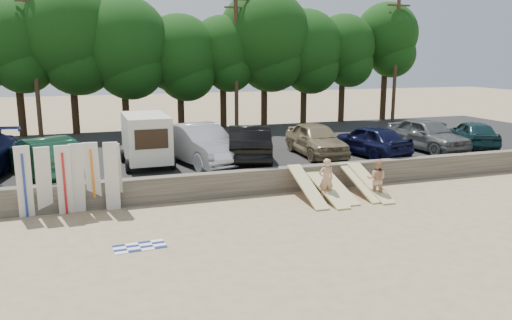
% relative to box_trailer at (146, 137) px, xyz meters
% --- Properties ---
extents(ground, '(120.00, 120.00, 0.00)m').
position_rel_box_trailer_xyz_m(ground, '(4.95, -6.52, -1.98)').
color(ground, tan).
rests_on(ground, ground).
extents(seawall, '(44.00, 0.50, 1.00)m').
position_rel_box_trailer_xyz_m(seawall, '(4.95, -3.52, -1.48)').
color(seawall, '#6B6356').
rests_on(seawall, ground).
extents(parking_lot, '(44.00, 14.50, 0.70)m').
position_rel_box_trailer_xyz_m(parking_lot, '(4.95, 3.98, -1.63)').
color(parking_lot, '#282828').
rests_on(parking_lot, ground).
extents(treeline, '(32.77, 6.45, 9.28)m').
position_rel_box_trailer_xyz_m(treeline, '(4.09, 11.04, 4.43)').
color(treeline, '#382616').
rests_on(treeline, parking_lot).
extents(utility_poles, '(25.80, 0.26, 9.00)m').
position_rel_box_trailer_xyz_m(utility_poles, '(6.95, 9.48, 3.45)').
color(utility_poles, '#473321').
rests_on(utility_poles, parking_lot).
extents(box_trailer, '(2.10, 3.63, 2.28)m').
position_rel_box_trailer_xyz_m(box_trailer, '(0.00, 0.00, 0.00)').
color(box_trailer, beige).
rests_on(box_trailer, parking_lot).
extents(car_1, '(3.63, 5.22, 1.63)m').
position_rel_box_trailer_xyz_m(car_1, '(-4.13, -0.75, -0.46)').
color(car_1, '#153B27').
rests_on(car_1, parking_lot).
extents(car_2, '(3.25, 5.72, 1.78)m').
position_rel_box_trailer_xyz_m(car_2, '(2.34, -0.30, -0.38)').
color(car_2, '#AAA9AE').
rests_on(car_2, parking_lot).
extents(car_3, '(3.17, 5.48, 1.71)m').
position_rel_box_trailer_xyz_m(car_3, '(4.58, -0.59, -0.42)').
color(car_3, black).
rests_on(car_3, parking_lot).
extents(car_4, '(2.12, 4.78, 1.60)m').
position_rel_box_trailer_xyz_m(car_4, '(8.13, -0.22, -0.48)').
color(car_4, '#857554').
rests_on(car_4, parking_lot).
extents(car_5, '(2.75, 4.77, 1.53)m').
position_rel_box_trailer_xyz_m(car_5, '(10.58, -1.05, -0.51)').
color(car_5, black).
rests_on(car_5, parking_lot).
extents(car_6, '(2.34, 4.99, 1.65)m').
position_rel_box_trailer_xyz_m(car_6, '(14.15, -0.79, -0.45)').
color(car_6, '#525557').
rests_on(car_6, parking_lot).
extents(car_7, '(3.19, 4.59, 1.45)m').
position_rel_box_trailer_xyz_m(car_7, '(16.99, -0.84, -0.55)').
color(car_7, '#112C31').
rests_on(car_7, parking_lot).
extents(surfboard_upright_0, '(0.56, 0.58, 2.57)m').
position_rel_box_trailer_xyz_m(surfboard_upright_0, '(-4.55, -4.00, -0.69)').
color(surfboard_upright_0, silver).
rests_on(surfboard_upright_0, ground).
extents(surfboard_upright_1, '(0.58, 0.81, 2.52)m').
position_rel_box_trailer_xyz_m(surfboard_upright_1, '(-3.94, -4.01, -0.72)').
color(surfboard_upright_1, silver).
rests_on(surfboard_upright_1, ground).
extents(surfboard_upright_2, '(0.53, 0.64, 2.55)m').
position_rel_box_trailer_xyz_m(surfboard_upright_2, '(-3.27, -4.14, -0.70)').
color(surfboard_upright_2, silver).
rests_on(surfboard_upright_2, ground).
extents(surfboard_upright_3, '(0.58, 0.62, 2.56)m').
position_rel_box_trailer_xyz_m(surfboard_upright_3, '(-2.85, -4.03, -0.69)').
color(surfboard_upright_3, silver).
rests_on(surfboard_upright_3, ground).
extents(surfboard_upright_4, '(0.57, 0.65, 2.56)m').
position_rel_box_trailer_xyz_m(surfboard_upright_4, '(-2.32, -3.87, -0.70)').
color(surfboard_upright_4, silver).
rests_on(surfboard_upright_4, ground).
extents(surfboard_upright_5, '(0.52, 0.55, 2.57)m').
position_rel_box_trailer_xyz_m(surfboard_upright_5, '(-1.69, -4.14, -0.69)').
color(surfboard_upright_5, silver).
rests_on(surfboard_upright_5, ground).
extents(surfboard_upright_6, '(0.60, 0.89, 2.50)m').
position_rel_box_trailer_xyz_m(surfboard_upright_6, '(-1.59, -3.92, -0.73)').
color(surfboard_upright_6, silver).
rests_on(surfboard_upright_6, ground).
extents(surfboard_low_0, '(0.56, 2.83, 1.13)m').
position_rel_box_trailer_xyz_m(surfboard_low_0, '(5.48, -5.08, -1.41)').
color(surfboard_low_0, '#D1C184').
rests_on(surfboard_low_0, ground).
extents(surfboard_low_1, '(0.56, 2.92, 0.82)m').
position_rel_box_trailer_xyz_m(surfboard_low_1, '(6.25, -5.21, -1.57)').
color(surfboard_low_1, '#D1C184').
rests_on(surfboard_low_1, ground).
extents(surfboard_low_2, '(0.56, 2.91, 0.87)m').
position_rel_box_trailer_xyz_m(surfboard_low_2, '(6.81, -4.93, -1.54)').
color(surfboard_low_2, '#D1C184').
rests_on(surfboard_low_2, ground).
extents(surfboard_low_3, '(0.56, 2.86, 1.03)m').
position_rel_box_trailer_xyz_m(surfboard_low_3, '(7.86, -4.96, -1.46)').
color(surfboard_low_3, '#D1C184').
rests_on(surfboard_low_3, ground).
extents(surfboard_low_4, '(0.56, 2.86, 1.05)m').
position_rel_box_trailer_xyz_m(surfboard_low_4, '(8.18, -5.19, -1.45)').
color(surfboard_low_4, '#D1C184').
rests_on(surfboard_low_4, ground).
extents(beachgoer_a, '(0.62, 0.43, 1.64)m').
position_rel_box_trailer_xyz_m(beachgoer_a, '(6.18, -5.26, -1.16)').
color(beachgoer_a, tan).
rests_on(beachgoer_a, ground).
extents(beachgoer_b, '(0.96, 0.92, 1.57)m').
position_rel_box_trailer_xyz_m(beachgoer_b, '(8.13, -5.70, -1.19)').
color(beachgoer_b, tan).
rests_on(beachgoer_b, ground).
extents(cooler, '(0.46, 0.41, 0.32)m').
position_rel_box_trailer_xyz_m(cooler, '(6.67, -4.24, -1.82)').
color(cooler, green).
rests_on(cooler, ground).
extents(gear_bag, '(0.34, 0.30, 0.22)m').
position_rel_box_trailer_xyz_m(gear_bag, '(6.98, -4.12, -1.87)').
color(gear_bag, orange).
rests_on(gear_bag, ground).
extents(beach_towel, '(1.60, 1.60, 0.00)m').
position_rel_box_trailer_xyz_m(beach_towel, '(-1.16, -7.91, -1.97)').
color(beach_towel, white).
rests_on(beach_towel, ground).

